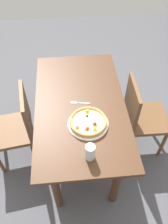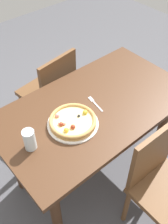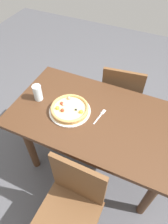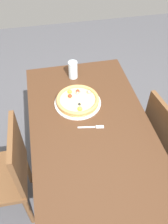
{
  "view_description": "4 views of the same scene",
  "coord_description": "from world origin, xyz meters",
  "views": [
    {
      "loc": [
        -1.32,
        0.09,
        2.22
      ],
      "look_at": [
        -0.11,
        -0.02,
        0.79
      ],
      "focal_mm": 37.05,
      "sensor_mm": 36.0,
      "label": 1
    },
    {
      "loc": [
        -0.88,
        -0.92,
        1.98
      ],
      "look_at": [
        -0.11,
        -0.02,
        0.79
      ],
      "focal_mm": 41.86,
      "sensor_mm": 36.0,
      "label": 2
    },
    {
      "loc": [
        0.31,
        -0.94,
        1.95
      ],
      "look_at": [
        -0.11,
        -0.02,
        0.79
      ],
      "focal_mm": 32.37,
      "sensor_mm": 36.0,
      "label": 3
    },
    {
      "loc": [
        0.92,
        -0.23,
        1.91
      ],
      "look_at": [
        -0.11,
        -0.02,
        0.79
      ],
      "focal_mm": 37.52,
      "sensor_mm": 36.0,
      "label": 4
    }
  ],
  "objects": [
    {
      "name": "ground_plane",
      "position": [
        0.0,
        0.0,
        0.0
      ],
      "size": [
        6.0,
        6.0,
        0.0
      ],
      "primitive_type": "plane",
      "color": "#4C4C51"
    },
    {
      "name": "dining_table",
      "position": [
        0.0,
        0.0,
        0.64
      ],
      "size": [
        1.36,
        0.76,
        0.77
      ],
      "color": "#472B19",
      "rests_on": "ground"
    },
    {
      "name": "chair_near",
      "position": [
        0.05,
        -0.6,
        0.48
      ],
      "size": [
        0.41,
        0.41,
        0.87
      ],
      "rotation": [
        0.0,
        0.0,
        3.12
      ],
      "color": "brown",
      "rests_on": "ground"
    },
    {
      "name": "chair_far",
      "position": [
        0.04,
        0.6,
        0.48
      ],
      "size": [
        0.45,
        0.45,
        0.87
      ],
      "rotation": [
        0.0,
        0.0,
        0.14
      ],
      "color": "brown",
      "rests_on": "ground"
    },
    {
      "name": "plate",
      "position": [
        -0.22,
        -0.04,
        0.78
      ],
      "size": [
        0.32,
        0.32,
        0.01
      ],
      "primitive_type": "cylinder",
      "color": "white",
      "rests_on": "dining_table"
    },
    {
      "name": "pizza",
      "position": [
        -0.22,
        -0.04,
        0.8
      ],
      "size": [
        0.29,
        0.29,
        0.05
      ],
      "color": "tan",
      "rests_on": "plate"
    },
    {
      "name": "fork",
      "position": [
        0.01,
        0.01,
        0.77
      ],
      "size": [
        0.04,
        0.17,
        0.0
      ],
      "rotation": [
        0.0,
        0.0,
        1.41
      ],
      "color": "silver",
      "rests_on": "dining_table"
    },
    {
      "name": "drinking_glass",
      "position": [
        -0.51,
        -0.03,
        0.84
      ],
      "size": [
        0.07,
        0.07,
        0.14
      ],
      "primitive_type": "cylinder",
      "color": "silver",
      "rests_on": "dining_table"
    }
  ]
}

